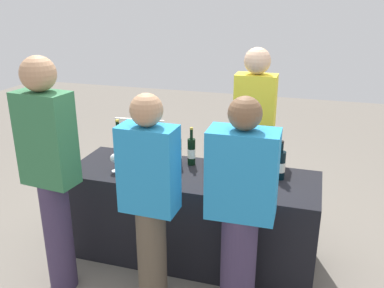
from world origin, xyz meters
name	(u,v)px	position (x,y,z in m)	size (l,w,h in m)	color
ground_plane	(192,254)	(0.00, 0.00, 0.00)	(12.00, 12.00, 0.00)	slate
tasting_table	(192,215)	(0.00, 0.00, 0.38)	(1.99, 0.68, 0.76)	black
wine_bottle_0	(119,143)	(-0.72, 0.18, 0.88)	(0.08, 0.08, 0.33)	black
wine_bottle_1	(129,145)	(-0.63, 0.18, 0.87)	(0.08, 0.08, 0.32)	black
wine_bottle_2	(177,152)	(-0.17, 0.13, 0.87)	(0.07, 0.07, 0.32)	black
wine_bottle_3	(191,151)	(-0.06, 0.18, 0.87)	(0.07, 0.07, 0.33)	black
wine_bottle_4	(225,160)	(0.25, 0.07, 0.87)	(0.08, 0.08, 0.31)	black
wine_bottle_5	(247,159)	(0.41, 0.15, 0.87)	(0.08, 0.08, 0.32)	black
wine_bottle_6	(266,164)	(0.57, 0.12, 0.86)	(0.08, 0.08, 0.30)	black
wine_bottle_7	(280,165)	(0.68, 0.10, 0.87)	(0.08, 0.08, 0.31)	black
wine_glass_0	(115,159)	(-0.61, -0.13, 0.86)	(0.07, 0.07, 0.15)	silver
wine_glass_1	(129,161)	(-0.48, -0.13, 0.86)	(0.07, 0.07, 0.14)	silver
wine_glass_2	(167,167)	(-0.16, -0.14, 0.85)	(0.07, 0.07, 0.14)	silver
server_pouring	(254,133)	(0.39, 0.61, 0.94)	(0.35, 0.23, 1.69)	black
guest_0	(50,169)	(-0.82, -0.66, 0.97)	(0.39, 0.24, 1.75)	#3F3351
guest_1	(150,199)	(-0.09, -0.66, 0.84)	(0.38, 0.22, 1.55)	brown
guest_2	(241,207)	(0.49, -0.56, 0.82)	(0.44, 0.25, 1.55)	#3F3351
menu_board	(141,155)	(-0.92, 1.06, 0.41)	(0.55, 0.03, 0.83)	white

